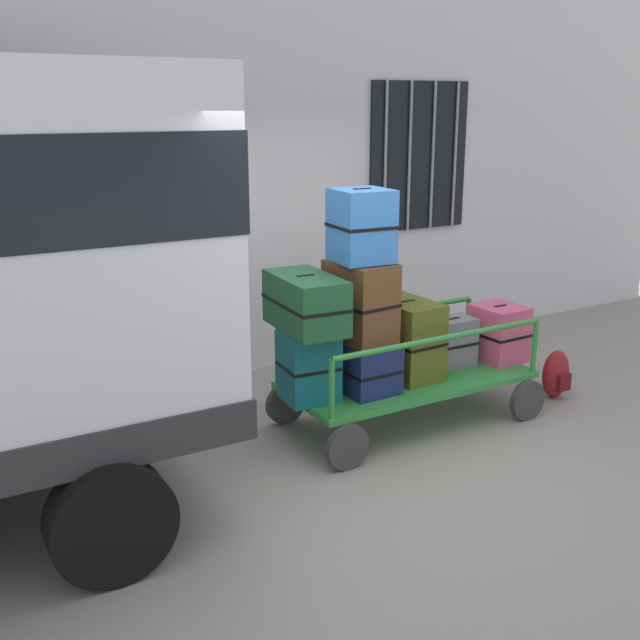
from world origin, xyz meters
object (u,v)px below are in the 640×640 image
suitcase_midleft_bottom (360,364)px  suitcase_midright_bottom (452,343)px  suitcase_left_bottom (309,366)px  luggage_cart (408,385)px  suitcase_center_bottom (406,339)px  suitcase_right_bottom (498,333)px  suitcase_midleft_middle (360,302)px  backpack (556,375)px  suitcase_midleft_top (361,226)px  suitcase_left_middle (306,302)px

suitcase_midleft_bottom → suitcase_midright_bottom: bearing=1.2°
suitcase_left_bottom → suitcase_midleft_bottom: suitcase_left_bottom is taller
luggage_cart → suitcase_center_bottom: suitcase_center_bottom is taller
suitcase_right_bottom → suitcase_center_bottom: bearing=175.9°
suitcase_midleft_middle → backpack: suitcase_midleft_middle is taller
suitcase_midleft_middle → luggage_cart: bearing=-1.2°
suitcase_left_bottom → backpack: size_ratio=1.23×
suitcase_midleft_middle → suitcase_left_bottom: bearing=-176.3°
suitcase_midleft_bottom → suitcase_midleft_top: suitcase_midleft_top is taller
luggage_cart → suitcase_midright_bottom: bearing=3.4°
suitcase_left_bottom → suitcase_midleft_top: 1.11m
luggage_cart → suitcase_midleft_top: (-0.47, 0.01, 1.34)m
suitcase_midleft_middle → suitcase_center_bottom: 0.60m
suitcase_left_middle → suitcase_midleft_middle: (0.47, -0.01, -0.06)m
suitcase_midleft_top → backpack: 2.42m
suitcase_left_bottom → suitcase_center_bottom: size_ratio=0.86×
suitcase_left_middle → suitcase_midleft_middle: 0.47m
suitcase_midleft_bottom → suitcase_midleft_middle: 0.50m
suitcase_right_bottom → suitcase_left_middle: bearing=178.4°
suitcase_left_middle → suitcase_midleft_middle: size_ratio=1.22×
suitcase_left_bottom → suitcase_midright_bottom: suitcase_left_bottom is taller
suitcase_right_bottom → backpack: (0.52, -0.21, -0.41)m
suitcase_left_middle → suitcase_midright_bottom: size_ratio=1.79×
suitcase_midleft_top → suitcase_midleft_middle: bearing=-90.0°
suitcase_center_bottom → suitcase_midleft_bottom: bearing=-176.3°
suitcase_left_middle → suitcase_midleft_bottom: suitcase_left_middle is taller
suitcase_left_bottom → suitcase_midleft_top: bearing=3.8°
suitcase_midleft_middle → suitcase_right_bottom: suitcase_midleft_middle is taller
suitcase_left_bottom → suitcase_midleft_top: size_ratio=1.00×
suitcase_midleft_top → suitcase_midright_bottom: 1.42m
suitcase_midleft_bottom → suitcase_midleft_middle: (-0.00, 0.00, 0.50)m
suitcase_midright_bottom → suitcase_midleft_bottom: bearing=-178.8°
suitcase_left_middle → suitcase_midleft_bottom: (0.47, -0.02, -0.56)m
luggage_cart → suitcase_center_bottom: 0.39m
suitcase_midleft_bottom → suitcase_midleft_top: size_ratio=1.18×
suitcase_midleft_bottom → suitcase_midright_bottom: 0.94m
backpack → suitcase_midleft_bottom: bearing=172.6°
luggage_cart → suitcase_midleft_middle: 0.89m
suitcase_midleft_middle → backpack: bearing=-7.4°
suitcase_left_middle → backpack: size_ratio=1.72×
backpack → luggage_cart: bearing=170.6°
suitcase_midleft_top → suitcase_center_bottom: 1.07m
suitcase_midleft_middle → suitcase_midleft_top: size_ratio=1.15×
suitcase_left_bottom → suitcase_right_bottom: 1.87m
suitcase_center_bottom → suitcase_left_bottom: bearing=-176.4°
luggage_cart → suitcase_midleft_bottom: size_ratio=3.28×
suitcase_midleft_top → suitcase_right_bottom: suitcase_midleft_top is taller
suitcase_midleft_top → suitcase_center_bottom: suitcase_midleft_top is taller
suitcase_midleft_top → suitcase_center_bottom: (0.47, 0.03, -0.96)m
suitcase_midleft_bottom → suitcase_center_bottom: bearing=3.7°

